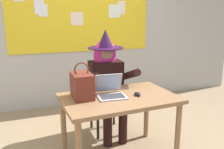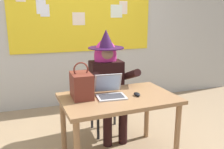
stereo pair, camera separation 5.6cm
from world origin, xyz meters
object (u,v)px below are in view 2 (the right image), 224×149
Objects in this scene: computer_mouse at (137,94)px; handbag at (81,85)px; desk_main at (119,105)px; chair_at_desk at (105,94)px; laptop at (110,91)px; person_costumed at (108,77)px.

computer_mouse is 0.60m from handbag.
computer_mouse reaches higher than desk_main.
chair_at_desk is 2.82× the size of laptop.
computer_mouse is (0.12, -0.66, -0.04)m from person_costumed.
person_costumed is at bearing -0.12° from chair_at_desk.
chair_at_desk is at bearing 84.11° from desk_main.
laptop is 0.31m from handbag.
desk_main is at bearing -6.32° from person_costumed.
person_costumed is 0.59m from laptop.
handbag reaches higher than computer_mouse.
computer_mouse is at bearing -10.76° from desk_main.
chair_at_desk reaches higher than desk_main.
handbag is at bearing 165.23° from desk_main.
person_costumed is at bearing 78.62° from laptop.
laptop is 3.11× the size of computer_mouse.
laptop reaches higher than chair_at_desk.
person_costumed is at bearing 83.07° from desk_main.
laptop is at bearing -12.10° from chair_at_desk.
computer_mouse is at bearing -14.57° from laptop.
laptop is at bearing 145.54° from desk_main.
chair_at_desk is 2.41× the size of handbag.
desk_main is at bearing -30.71° from laptop.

